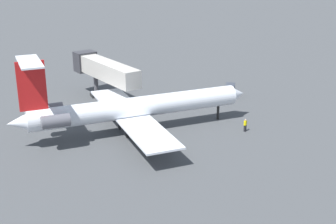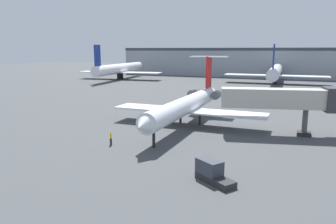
# 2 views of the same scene
# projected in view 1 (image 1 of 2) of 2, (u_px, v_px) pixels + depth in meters

# --- Properties ---
(ground_plane) EXTENTS (400.00, 400.00, 0.10)m
(ground_plane) POSITION_uv_depth(u_px,v_px,m) (140.00, 140.00, 56.19)
(ground_plane) COLOR #424447
(regional_jet) EXTENTS (23.92, 31.34, 10.38)m
(regional_jet) POSITION_uv_depth(u_px,v_px,m) (130.00, 107.00, 57.38)
(regional_jet) COLOR silver
(regional_jet) RESTS_ON ground_plane
(jet_bridge) EXTENTS (16.11, 6.67, 6.66)m
(jet_bridge) POSITION_uv_depth(u_px,v_px,m) (102.00, 69.00, 69.54)
(jet_bridge) COLOR #B7B2A8
(jet_bridge) RESTS_ON ground_plane
(ground_crew_marshaller) EXTENTS (0.43, 0.48, 1.69)m
(ground_crew_marshaller) POSITION_uv_depth(u_px,v_px,m) (245.00, 125.00, 58.56)
(ground_crew_marshaller) COLOR black
(ground_crew_marshaller) RESTS_ON ground_plane
(baggage_tug_lead) EXTENTS (4.12, 3.36, 1.90)m
(baggage_tug_lead) POSITION_uv_depth(u_px,v_px,m) (230.00, 90.00, 73.29)
(baggage_tug_lead) COLOR #262628
(baggage_tug_lead) RESTS_ON ground_plane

